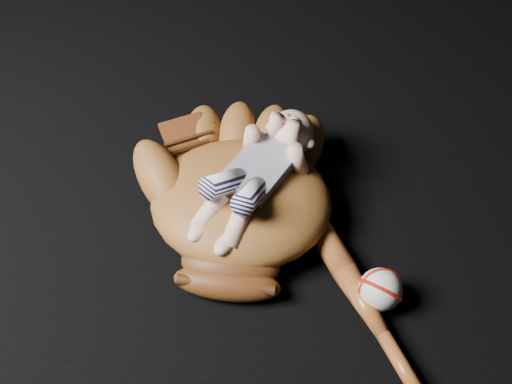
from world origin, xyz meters
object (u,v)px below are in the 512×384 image
baseball_bat (353,285)px  baseball (380,290)px  newborn_baby (252,176)px  baseball_glove (241,195)px

baseball_bat → baseball: 0.05m
newborn_baby → baseball_bat: (0.23, -0.10, -0.10)m
newborn_baby → baseball_bat: bearing=-11.7°
baseball_glove → newborn_baby: newborn_baby is taller
baseball_bat → baseball: size_ratio=6.64×
baseball_bat → baseball: (0.05, -0.00, 0.01)m
newborn_baby → baseball_glove: bearing=-139.5°
baseball → newborn_baby: bearing=159.3°
newborn_baby → baseball: (0.28, -0.10, -0.09)m
baseball_glove → baseball_bat: 0.27m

